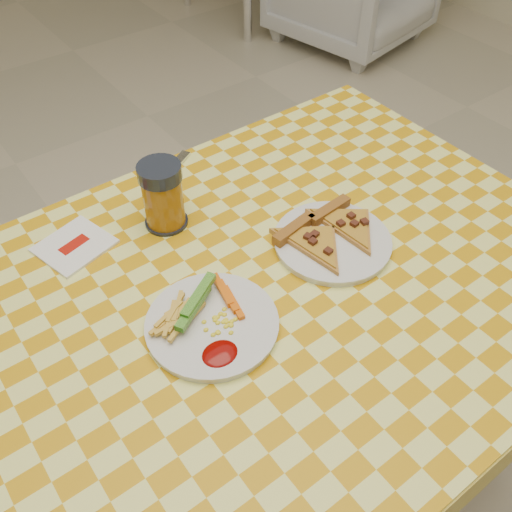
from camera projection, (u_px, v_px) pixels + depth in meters
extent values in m
plane|color=beige|center=(253.00, 480.00, 1.53)|extent=(8.00, 8.00, 0.00)
cylinder|color=silver|center=(331.00, 232.00, 1.69)|extent=(0.06, 0.06, 0.71)
cube|color=brown|center=(252.00, 304.00, 1.01)|extent=(1.20, 0.80, 0.04)
cylinder|color=silver|center=(212.00, 325.00, 0.93)|extent=(0.22, 0.22, 0.01)
cylinder|color=silver|center=(332.00, 242.00, 1.07)|extent=(0.25, 0.25, 0.01)
cube|color=#1F5F0F|center=(196.00, 301.00, 0.93)|extent=(0.10, 0.08, 0.02)
cube|color=orange|center=(228.00, 296.00, 0.96)|extent=(0.06, 0.08, 0.02)
ellipsoid|color=#760502|center=(220.00, 354.00, 0.88)|extent=(0.06, 0.05, 0.01)
cube|color=brown|center=(294.00, 230.00, 1.07)|extent=(0.10, 0.04, 0.02)
cube|color=brown|center=(329.00, 211.00, 1.11)|extent=(0.10, 0.03, 0.02)
cylinder|color=black|center=(167.00, 221.00, 1.12)|extent=(0.08, 0.08, 0.01)
cylinder|color=#8E560F|center=(164.00, 201.00, 1.08)|extent=(0.08, 0.08, 0.11)
cylinder|color=black|center=(159.00, 172.00, 1.03)|extent=(0.08, 0.08, 0.03)
cube|color=white|center=(74.00, 246.00, 1.07)|extent=(0.15, 0.14, 0.01)
cube|color=#AF140A|center=(74.00, 244.00, 1.07)|extent=(0.06, 0.04, 0.00)
cube|color=navy|center=(165.00, 175.00, 1.22)|extent=(0.10, 0.06, 0.01)
cube|color=silver|center=(182.00, 157.00, 1.27)|extent=(0.05, 0.04, 0.00)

